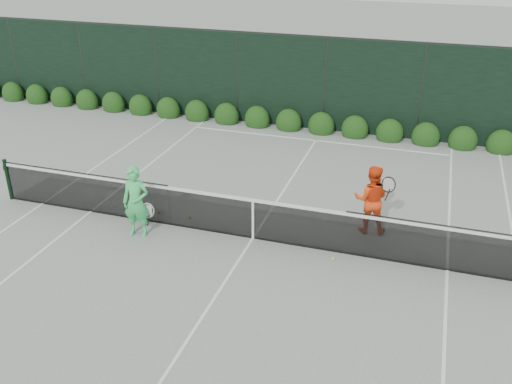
% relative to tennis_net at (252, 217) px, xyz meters
% --- Properties ---
extents(ground, '(80.00, 80.00, 0.00)m').
position_rel_tennis_net_xyz_m(ground, '(0.02, 0.00, -0.53)').
color(ground, gray).
rests_on(ground, ground).
extents(tennis_net, '(12.90, 0.10, 1.07)m').
position_rel_tennis_net_xyz_m(tennis_net, '(0.00, 0.00, 0.00)').
color(tennis_net, black).
rests_on(tennis_net, ground).
extents(player_woman, '(0.66, 0.45, 1.63)m').
position_rel_tennis_net_xyz_m(player_woman, '(-2.45, -0.62, 0.28)').
color(player_woman, '#40DB6F').
rests_on(player_woman, ground).
extents(player_man, '(0.92, 0.68, 1.59)m').
position_rel_tennis_net_xyz_m(player_man, '(2.40, 1.13, 0.26)').
color(player_man, '#FF4915').
rests_on(player_man, ground).
extents(court_lines, '(11.03, 23.83, 0.01)m').
position_rel_tennis_net_xyz_m(court_lines, '(0.02, 0.00, -0.53)').
color(court_lines, white).
rests_on(court_lines, ground).
extents(windscreen_fence, '(32.00, 21.07, 3.06)m').
position_rel_tennis_net_xyz_m(windscreen_fence, '(0.02, -2.71, 0.98)').
color(windscreen_fence, black).
rests_on(windscreen_fence, ground).
extents(hedge_row, '(31.66, 0.65, 0.94)m').
position_rel_tennis_net_xyz_m(hedge_row, '(0.02, 7.15, -0.30)').
color(hedge_row, '#15370F').
rests_on(hedge_row, ground).
extents(tennis_balls, '(4.48, 0.83, 0.07)m').
position_rel_tennis_net_xyz_m(tennis_balls, '(-1.21, 0.11, -0.50)').
color(tennis_balls, '#C7EA34').
rests_on(tennis_balls, ground).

